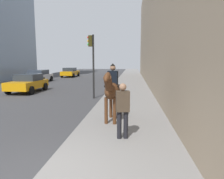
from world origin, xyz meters
TOP-DOWN VIEW (x-y plane):
  - mounted_horse_near at (4.14, -1.20)m, footprint 2.15×0.70m
  - pedestrian_greeting at (2.33, -1.69)m, footprint 0.33×0.44m
  - car_near_lane at (11.97, 6.34)m, footprint 3.87×2.08m
  - car_mid_lane at (19.78, 8.97)m, footprint 3.97×2.17m
  - car_far_lane at (27.92, 7.73)m, footprint 4.47×2.04m
  - traffic_light_near_curb at (9.68, 0.66)m, footprint 0.20×0.44m

SIDE VIEW (x-z plane):
  - car_near_lane at x=11.97m, z-range 0.02..1.46m
  - car_far_lane at x=27.92m, z-range 0.03..1.47m
  - car_mid_lane at x=19.78m, z-range 0.05..1.49m
  - pedestrian_greeting at x=2.33m, z-range 0.25..1.95m
  - mounted_horse_near at x=4.14m, z-range 0.24..2.50m
  - traffic_light_near_curb at x=9.68m, z-range 0.69..4.84m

